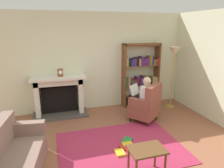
{
  "coord_description": "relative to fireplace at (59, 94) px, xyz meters",
  "views": [
    {
      "loc": [
        -1.18,
        -3.05,
        2.28
      ],
      "look_at": [
        0.1,
        1.2,
        1.05
      ],
      "focal_mm": 32.65,
      "sensor_mm": 36.0,
      "label": 1
    }
  ],
  "objects": [
    {
      "name": "armchair_reading",
      "position": [
        2.05,
        -1.07,
        -0.15
      ],
      "size": [
        0.89,
        0.88,
        0.97
      ],
      "rotation": [
        0.0,
        0.0,
        3.81
      ],
      "color": "#331E14",
      "rests_on": "ground"
    },
    {
      "name": "ground",
      "position": [
        1.04,
        -2.3,
        -0.57
      ],
      "size": [
        14.0,
        14.0,
        0.0
      ],
      "primitive_type": "plane",
      "color": "brown"
    },
    {
      "name": "fireplace",
      "position": [
        0.0,
        0.0,
        0.0
      ],
      "size": [
        1.43,
        0.64,
        1.08
      ],
      "color": "#4C4742",
      "rests_on": "ground"
    },
    {
      "name": "scattered_books",
      "position": [
        1.14,
        -2.02,
        -0.54
      ],
      "size": [
        0.51,
        0.62,
        0.04
      ],
      "color": "#267233",
      "rests_on": "area_rug"
    },
    {
      "name": "seated_reader",
      "position": [
        1.97,
        -0.98,
        0.05
      ],
      "size": [
        0.57,
        0.59,
        1.14
      ],
      "rotation": [
        0.0,
        0.0,
        3.81
      ],
      "color": "white",
      "rests_on": "ground"
    },
    {
      "name": "sofa_floral",
      "position": [
        -0.86,
        -2.45,
        -0.25
      ],
      "size": [
        0.96,
        1.79,
        0.85
      ],
      "rotation": [
        0.0,
        0.0,
        1.43
      ],
      "color": "#86685D",
      "rests_on": "ground"
    },
    {
      "name": "side_table",
      "position": [
        1.16,
        -2.88,
        -0.16
      ],
      "size": [
        0.56,
        0.39,
        0.49
      ],
      "color": "brown",
      "rests_on": "ground"
    },
    {
      "name": "floor_lamp",
      "position": [
        3.16,
        -0.42,
        0.94
      ],
      "size": [
        0.32,
        0.32,
        1.78
      ],
      "color": "#B7933F",
      "rests_on": "ground"
    },
    {
      "name": "bookshelf",
      "position": [
        2.38,
        0.03,
        0.31
      ],
      "size": [
        1.1,
        0.32,
        1.85
      ],
      "color": "brown",
      "rests_on": "ground"
    },
    {
      "name": "back_wall",
      "position": [
        1.04,
        0.25,
        0.78
      ],
      "size": [
        5.6,
        0.1,
        2.7
      ],
      "primitive_type": "cube",
      "color": "beige",
      "rests_on": "ground"
    },
    {
      "name": "area_rug",
      "position": [
        1.04,
        -2.0,
        -0.57
      ],
      "size": [
        2.4,
        1.8,
        0.01
      ],
      "primitive_type": "cube",
      "color": "#A32949",
      "rests_on": "ground"
    },
    {
      "name": "mantel_clock",
      "position": [
        0.06,
        -0.1,
        0.6
      ],
      "size": [
        0.14,
        0.14,
        0.19
      ],
      "color": "brown",
      "rests_on": "fireplace"
    },
    {
      "name": "side_wall_right",
      "position": [
        3.69,
        -1.05,
        0.78
      ],
      "size": [
        0.1,
        5.2,
        2.7
      ],
      "primitive_type": "cube",
      "color": "beige",
      "rests_on": "ground"
    }
  ]
}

